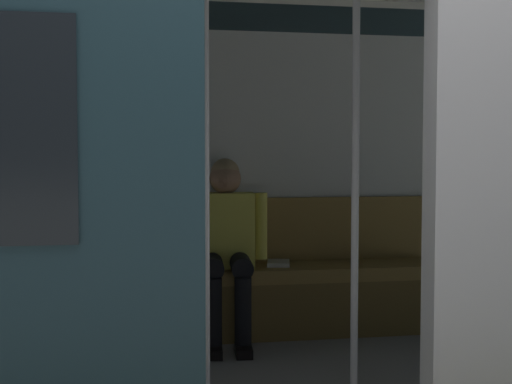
% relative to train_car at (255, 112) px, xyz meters
% --- Properties ---
extents(train_car, '(6.40, 2.53, 2.20)m').
position_rel_train_car_xyz_m(train_car, '(0.00, 0.00, 0.00)').
color(train_car, silver).
rests_on(train_car, ground_plane).
extents(bench_seat, '(2.84, 0.44, 0.47)m').
position_rel_train_car_xyz_m(bench_seat, '(-0.05, -0.93, -1.08)').
color(bench_seat, olive).
rests_on(bench_seat, ground_plane).
extents(person_seated, '(0.55, 0.70, 1.19)m').
position_rel_train_car_xyz_m(person_seated, '(0.04, -0.88, -0.75)').
color(person_seated, '#D8CC4C').
rests_on(person_seated, ground_plane).
extents(handbag, '(0.26, 0.15, 0.17)m').
position_rel_train_car_xyz_m(handbag, '(0.41, -1.00, -0.89)').
color(handbag, brown).
rests_on(handbag, bench_seat).
extents(book, '(0.19, 0.25, 0.03)m').
position_rel_train_car_xyz_m(book, '(-0.33, -1.00, -0.96)').
color(book, silver).
rests_on(book, bench_seat).
extents(grab_pole_door, '(0.04, 0.04, 2.06)m').
position_rel_train_car_xyz_m(grab_pole_door, '(0.31, 0.56, -0.41)').
color(grab_pole_door, silver).
rests_on(grab_pole_door, ground_plane).
extents(grab_pole_far, '(0.04, 0.04, 2.06)m').
position_rel_train_car_xyz_m(grab_pole_far, '(-0.41, 0.42, -0.41)').
color(grab_pole_far, silver).
rests_on(grab_pole_far, ground_plane).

